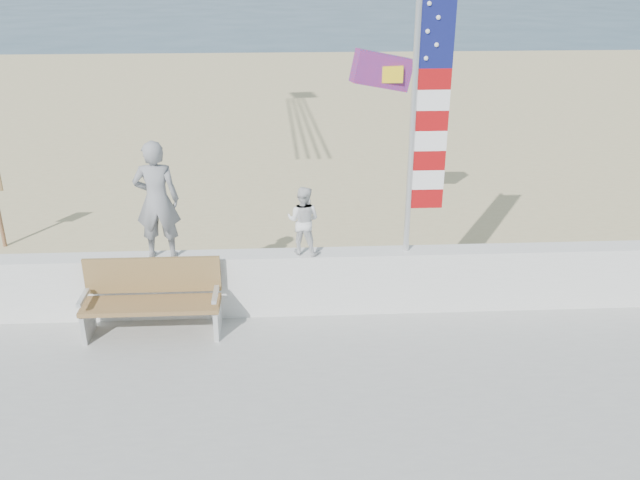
# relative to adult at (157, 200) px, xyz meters

# --- Properties ---
(ground) EXTENTS (220.00, 220.00, 0.00)m
(ground) POSITION_rel_adult_xyz_m (1.94, -2.00, -1.89)
(ground) COLOR #2F4A5F
(ground) RESTS_ON ground
(sand) EXTENTS (90.00, 40.00, 0.08)m
(sand) POSITION_rel_adult_xyz_m (1.94, 7.00, -1.85)
(sand) COLOR #CBBA87
(sand) RESTS_ON ground
(seawall) EXTENTS (30.00, 0.35, 0.90)m
(seawall) POSITION_rel_adult_xyz_m (1.94, 0.00, -1.26)
(seawall) COLOR silver
(seawall) RESTS_ON boardwalk
(adult) EXTENTS (0.60, 0.40, 1.61)m
(adult) POSITION_rel_adult_xyz_m (0.00, 0.00, 0.00)
(adult) COLOR gray
(adult) RESTS_ON seawall
(child) EXTENTS (0.56, 0.49, 0.95)m
(child) POSITION_rel_adult_xyz_m (1.92, 0.00, -0.33)
(child) COLOR white
(child) RESTS_ON seawall
(bench) EXTENTS (1.80, 0.57, 1.00)m
(bench) POSITION_rel_adult_xyz_m (-0.10, -0.45, -1.20)
(bench) COLOR olive
(bench) RESTS_ON boardwalk
(flag) EXTENTS (0.50, 0.08, 3.50)m
(flag) POSITION_rel_adult_xyz_m (3.47, -0.00, 1.11)
(flag) COLOR silver
(flag) RESTS_ON seawall
(parafoil_kite) EXTENTS (1.10, 0.50, 0.73)m
(parafoil_kite) POSITION_rel_adult_xyz_m (3.35, 2.87, 1.17)
(parafoil_kite) COLOR red
(parafoil_kite) RESTS_ON ground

